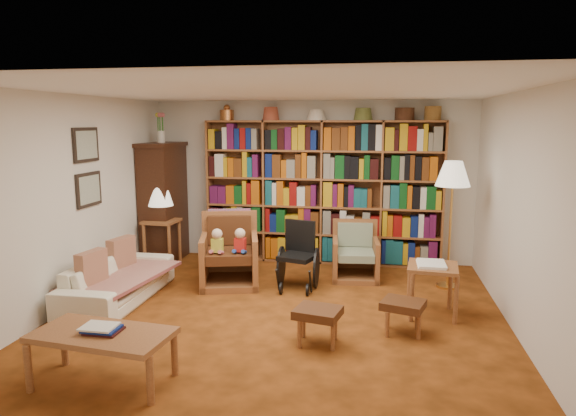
% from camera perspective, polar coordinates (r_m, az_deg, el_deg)
% --- Properties ---
extents(floor, '(5.00, 5.00, 0.00)m').
position_cam_1_polar(floor, '(5.98, -0.82, -11.80)').
color(floor, '#984917').
rests_on(floor, ground).
extents(ceiling, '(5.00, 5.00, 0.00)m').
position_cam_1_polar(ceiling, '(5.58, -0.88, 12.87)').
color(ceiling, white).
rests_on(ceiling, wall_back).
extents(wall_back, '(5.00, 0.00, 5.00)m').
position_cam_1_polar(wall_back, '(8.09, 2.53, 2.97)').
color(wall_back, silver).
rests_on(wall_back, floor).
extents(wall_front, '(5.00, 0.00, 5.00)m').
position_cam_1_polar(wall_front, '(3.29, -9.25, -6.99)').
color(wall_front, silver).
rests_on(wall_front, floor).
extents(wall_left, '(0.00, 5.00, 5.00)m').
position_cam_1_polar(wall_left, '(6.59, -22.71, 0.72)').
color(wall_left, silver).
rests_on(wall_left, floor).
extents(wall_right, '(0.00, 5.00, 5.00)m').
position_cam_1_polar(wall_right, '(5.73, 24.52, -0.64)').
color(wall_right, silver).
rests_on(wall_right, floor).
extents(bookshelf, '(3.60, 0.30, 2.42)m').
position_cam_1_polar(bookshelf, '(7.91, 3.80, 2.22)').
color(bookshelf, '#A16032').
rests_on(bookshelf, floor).
extents(curio_cabinet, '(0.50, 0.95, 2.40)m').
position_cam_1_polar(curio_cabinet, '(8.26, -13.66, 0.77)').
color(curio_cabinet, '#3D1F10').
rests_on(curio_cabinet, floor).
extents(framed_pictures, '(0.03, 0.52, 0.97)m').
position_cam_1_polar(framed_pictures, '(6.79, -21.40, 4.23)').
color(framed_pictures, black).
rests_on(framed_pictures, wall_left).
extents(sofa, '(1.84, 0.74, 0.53)m').
position_cam_1_polar(sofa, '(6.67, -18.34, -7.58)').
color(sofa, white).
rests_on(sofa, floor).
extents(sofa_throw, '(0.97, 1.60, 0.04)m').
position_cam_1_polar(sofa_throw, '(6.64, -17.97, -7.35)').
color(sofa_throw, beige).
rests_on(sofa_throw, sofa).
extents(cushion_left, '(0.21, 0.44, 0.42)m').
position_cam_1_polar(cushion_left, '(6.98, -17.99, -5.25)').
color(cushion_left, maroon).
rests_on(cushion_left, sofa).
extents(cushion_right, '(0.19, 0.43, 0.42)m').
position_cam_1_polar(cushion_right, '(6.40, -20.95, -6.76)').
color(cushion_right, maroon).
rests_on(cushion_right, sofa).
extents(side_table_lamp, '(0.50, 0.50, 0.72)m').
position_cam_1_polar(side_table_lamp, '(7.98, -13.84, -2.54)').
color(side_table_lamp, '#A16032').
rests_on(side_table_lamp, floor).
extents(table_lamp, '(0.38, 0.38, 0.51)m').
position_cam_1_polar(table_lamp, '(7.89, -13.99, 1.17)').
color(table_lamp, gold).
rests_on(table_lamp, side_table_lamp).
extents(armchair_leather, '(0.97, 0.98, 0.97)m').
position_cam_1_polar(armchair_leather, '(7.05, -6.28, -5.14)').
color(armchair_leather, '#A16032').
rests_on(armchair_leather, floor).
extents(armchair_sage, '(0.70, 0.72, 0.79)m').
position_cam_1_polar(armchair_sage, '(7.34, 7.52, -5.32)').
color(armchair_sage, '#A16032').
rests_on(armchair_sage, floor).
extents(wheelchair, '(0.53, 0.70, 0.88)m').
position_cam_1_polar(wheelchair, '(6.84, 1.19, -5.50)').
color(wheelchair, black).
rests_on(wheelchair, floor).
extents(floor_lamp, '(0.45, 0.45, 1.68)m').
position_cam_1_polar(floor_lamp, '(6.95, 17.84, 3.09)').
color(floor_lamp, gold).
rests_on(floor_lamp, floor).
extents(side_table_papers, '(0.60, 0.60, 0.62)m').
position_cam_1_polar(side_table_papers, '(6.04, 15.76, -6.98)').
color(side_table_papers, '#A16032').
rests_on(side_table_papers, floor).
extents(footstool_a, '(0.50, 0.45, 0.37)m').
position_cam_1_polar(footstool_a, '(5.17, 3.34, -11.77)').
color(footstool_a, '#523016').
rests_on(footstool_a, floor).
extents(footstool_b, '(0.50, 0.46, 0.35)m').
position_cam_1_polar(footstool_b, '(5.53, 12.67, -10.67)').
color(footstool_b, '#523016').
rests_on(footstool_b, floor).
extents(coffee_table, '(1.20, 0.69, 0.51)m').
position_cam_1_polar(coffee_table, '(4.66, -19.93, -13.42)').
color(coffee_table, '#A16032').
rests_on(coffee_table, floor).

